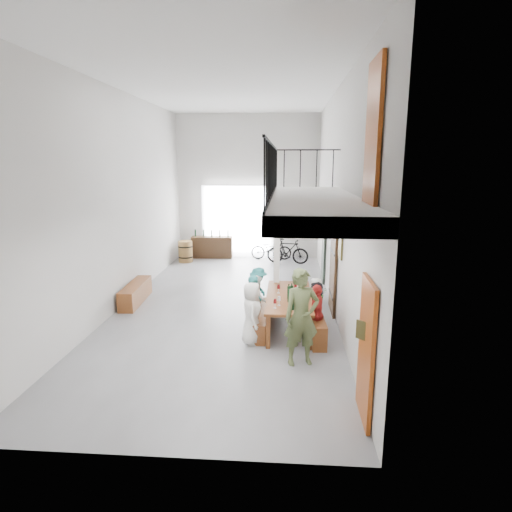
# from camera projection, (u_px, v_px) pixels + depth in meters

# --- Properties ---
(floor) EXTENTS (12.00, 12.00, 0.00)m
(floor) POSITION_uv_depth(u_px,v_px,m) (228.00, 305.00, 11.33)
(floor) COLOR slate
(floor) RESTS_ON ground
(room_walls) EXTENTS (12.00, 12.00, 12.00)m
(room_walls) POSITION_uv_depth(u_px,v_px,m) (226.00, 168.00, 10.57)
(room_walls) COLOR silver
(room_walls) RESTS_ON ground
(gateway_portal) EXTENTS (2.80, 0.08, 2.80)m
(gateway_portal) POSITION_uv_depth(u_px,v_px,m) (238.00, 222.00, 16.84)
(gateway_portal) COLOR white
(gateway_portal) RESTS_ON ground
(right_wall_decor) EXTENTS (0.07, 8.28, 5.07)m
(right_wall_decor) POSITION_uv_depth(u_px,v_px,m) (342.00, 258.00, 8.95)
(right_wall_decor) COLOR #963E11
(right_wall_decor) RESTS_ON ground
(balcony) EXTENTS (1.52, 5.62, 4.00)m
(balcony) POSITION_uv_depth(u_px,v_px,m) (312.00, 205.00, 7.51)
(balcony) COLOR white
(balcony) RESTS_ON ground
(tasting_table) EXTENTS (1.01, 2.44, 0.79)m
(tasting_table) POSITION_uv_depth(u_px,v_px,m) (289.00, 299.00, 9.54)
(tasting_table) COLOR brown
(tasting_table) RESTS_ON ground
(bench_inner) EXTENTS (0.35, 1.91, 0.44)m
(bench_inner) POSITION_uv_depth(u_px,v_px,m) (262.00, 320.00, 9.66)
(bench_inner) COLOR brown
(bench_inner) RESTS_ON ground
(bench_wall) EXTENTS (0.41, 2.24, 0.51)m
(bench_wall) POSITION_uv_depth(u_px,v_px,m) (314.00, 320.00, 9.51)
(bench_wall) COLOR brown
(bench_wall) RESTS_ON ground
(tableware) EXTENTS (0.62, 1.51, 0.35)m
(tableware) POSITION_uv_depth(u_px,v_px,m) (289.00, 294.00, 9.21)
(tableware) COLOR black
(tableware) RESTS_ON tasting_table
(side_bench) EXTENTS (0.48, 1.84, 0.51)m
(side_bench) POSITION_uv_depth(u_px,v_px,m) (136.00, 293.00, 11.50)
(side_bench) COLOR brown
(side_bench) RESTS_ON ground
(oak_barrel) EXTENTS (0.54, 0.54, 0.80)m
(oak_barrel) POSITION_uv_depth(u_px,v_px,m) (185.00, 252.00, 16.12)
(oak_barrel) COLOR olive
(oak_barrel) RESTS_ON ground
(serving_counter) EXTENTS (1.60, 0.50, 0.84)m
(serving_counter) POSITION_uv_depth(u_px,v_px,m) (212.00, 247.00, 16.84)
(serving_counter) COLOR #3C2816
(serving_counter) RESTS_ON ground
(counter_bottles) EXTENTS (1.35, 0.10, 0.28)m
(counter_bottles) POSITION_uv_depth(u_px,v_px,m) (212.00, 233.00, 16.72)
(counter_bottles) COLOR black
(counter_bottles) RESTS_ON serving_counter
(guest_left_a) EXTENTS (0.49, 0.68, 1.32)m
(guest_left_a) POSITION_uv_depth(u_px,v_px,m) (252.00, 313.00, 8.81)
(guest_left_a) COLOR white
(guest_left_a) RESTS_ON ground
(guest_left_b) EXTENTS (0.35, 0.50, 1.28)m
(guest_left_b) POSITION_uv_depth(u_px,v_px,m) (255.00, 303.00, 9.49)
(guest_left_b) COLOR #237375
(guest_left_b) RESTS_ON ground
(guest_left_c) EXTENTS (0.55, 0.64, 1.14)m
(guest_left_c) POSITION_uv_depth(u_px,v_px,m) (257.00, 299.00, 9.97)
(guest_left_c) COLOR white
(guest_left_c) RESTS_ON ground
(guest_left_d) EXTENTS (0.64, 0.87, 1.21)m
(guest_left_d) POSITION_uv_depth(u_px,v_px,m) (258.00, 292.00, 10.44)
(guest_left_d) COLOR #237375
(guest_left_d) RESTS_ON ground
(guest_right_a) EXTENTS (0.34, 0.74, 1.24)m
(guest_right_a) POSITION_uv_depth(u_px,v_px,m) (317.00, 313.00, 8.92)
(guest_right_a) COLOR #B0211E
(guest_right_a) RESTS_ON ground
(guest_right_b) EXTENTS (0.46, 1.06, 1.10)m
(guest_right_b) POSITION_uv_depth(u_px,v_px,m) (316.00, 305.00, 9.61)
(guest_right_b) COLOR black
(guest_right_b) RESTS_ON ground
(guest_right_c) EXTENTS (0.37, 0.53, 1.04)m
(guest_right_c) POSITION_uv_depth(u_px,v_px,m) (316.00, 299.00, 10.13)
(guest_right_c) COLOR white
(guest_right_c) RESTS_ON ground
(host_standing) EXTENTS (0.76, 0.61, 1.83)m
(host_standing) POSITION_uv_depth(u_px,v_px,m) (302.00, 317.00, 7.86)
(host_standing) COLOR #4A5630
(host_standing) RESTS_ON ground
(potted_plant) EXTENTS (0.41, 0.37, 0.43)m
(potted_plant) POSITION_uv_depth(u_px,v_px,m) (320.00, 294.00, 11.54)
(potted_plant) COLOR #20511F
(potted_plant) RESTS_ON ground
(bicycle_near) EXTENTS (1.56, 0.56, 0.82)m
(bicycle_near) POSITION_uv_depth(u_px,v_px,m) (271.00, 249.00, 16.54)
(bicycle_near) COLOR black
(bicycle_near) RESTS_ON ground
(bicycle_far) EXTENTS (1.61, 0.69, 0.94)m
(bicycle_far) POSITION_uv_depth(u_px,v_px,m) (288.00, 251.00, 15.84)
(bicycle_far) COLOR black
(bicycle_far) RESTS_ON ground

